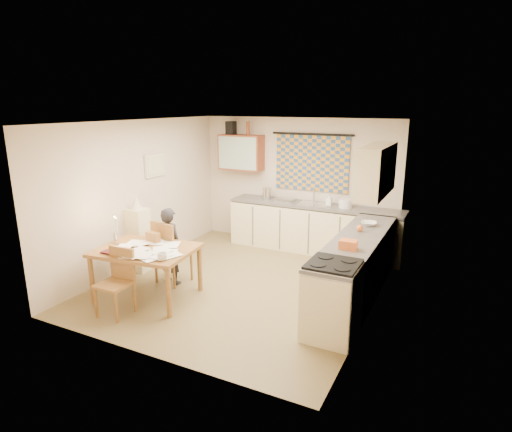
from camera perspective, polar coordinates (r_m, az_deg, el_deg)
The scene contains 44 objects.
floor at distance 6.86m, azimuth -1.69°, elevation -9.00°, with size 4.00×4.50×0.02m, color brown.
ceiling at distance 6.28m, azimuth -1.87°, elevation 12.53°, with size 4.00×4.50×0.02m, color white.
wall_back at distance 8.47m, azimuth 5.51°, elevation 4.48°, with size 4.00×0.02×2.50m, color beige.
wall_front at distance 4.67m, azimuth -15.06°, elevation -4.57°, with size 4.00×0.02×2.50m, color beige.
wall_left at distance 7.60m, azimuth -15.27°, elevation 2.83°, with size 0.02×4.50×2.50m, color beige.
wall_right at distance 5.81m, azimuth 15.98°, elevation -0.84°, with size 0.02×4.50×2.50m, color beige.
window_blind at distance 8.27m, azimuth 7.43°, elevation 6.98°, with size 1.45×0.03×1.05m, color navy.
curtain_rod at distance 8.19m, azimuth 7.51°, elevation 10.78°, with size 0.04×0.04×1.60m, color black.
wall_cabinet at distance 8.71m, azimuth -1.99°, elevation 8.48°, with size 0.90×0.34×0.70m, color brown.
wall_cabinet_glass at distance 8.56m, azimuth -2.54°, elevation 8.37°, with size 0.84×0.02×0.64m, color #99B2A5.
upper_cabinet_right at distance 6.25m, azimuth 15.72°, elevation 5.89°, with size 0.34×1.30×0.70m, color beige.
framed_print at distance 7.79m, azimuth -13.32°, elevation 6.61°, with size 0.04×0.50×0.40m, color beige.
print_canvas at distance 7.78m, azimuth -13.17°, elevation 6.60°, with size 0.01×0.42×0.32m, color white.
counter_back at distance 8.21m, azimuth 7.73°, elevation -1.65°, with size 3.30×0.62×0.92m.
counter_right at distance 6.33m, azimuth 13.10°, elevation -6.98°, with size 0.62×2.95×0.92m.
stove at distance 5.29m, azimuth 10.06°, elevation -11.00°, with size 0.62×0.62×0.95m.
sink at distance 8.11m, azimuth 7.66°, elevation 1.28°, with size 0.55×0.45×0.10m, color silver.
tap at distance 8.25m, azimuth 7.73°, elevation 2.80°, with size 0.03×0.03×0.28m, color silver.
dish_rack at distance 8.29m, azimuth 3.95°, elevation 2.17°, with size 0.35×0.30×0.06m, color silver.
kettle at distance 8.42m, azimuth 1.49°, elevation 3.03°, with size 0.18×0.18×0.24m, color silver.
mixing_bowl at distance 7.91m, azimuth 11.84°, elevation 1.65°, with size 0.24×0.24×0.16m, color white.
soap_bottle at distance 8.04m, azimuth 9.74°, elevation 2.14°, with size 0.10×0.10×0.21m, color white.
bowl at distance 6.86m, azimuth 14.82°, elevation -0.99°, with size 0.29×0.29×0.06m, color white.
orange_bag at distance 5.69m, azimuth 12.20°, elevation -3.75°, with size 0.22×0.16×0.12m, color orange.
fruit_orange at distance 6.50m, azimuth 13.68°, elevation -1.59°, with size 0.10×0.10×0.10m, color orange.
speaker at distance 8.78m, azimuth -3.35°, elevation 11.66°, with size 0.16×0.20×0.26m, color black.
bottle_green at distance 8.76m, azimuth -3.10°, elevation 11.66°, with size 0.07×0.07×0.26m, color #195926.
bottle_brown at distance 8.59m, azimuth -1.08°, elevation 11.62°, with size 0.07×0.07×0.26m, color brown.
dining_table at distance 6.45m, azimuth -14.26°, elevation -7.32°, with size 1.46×1.18×0.75m.
chair_far at distance 6.92m, azimuth -11.04°, elevation -6.18°, with size 0.52×0.52×1.01m.
chair_near at distance 6.11m, azimuth -18.16°, elevation -9.94°, with size 0.41×0.41×0.90m.
person at distance 6.79m, azimuth -11.38°, elevation -3.94°, with size 0.47×0.34×1.22m, color black.
shelf_stand at distance 7.46m, azimuth -15.36°, elevation -3.07°, with size 0.32×0.30×1.07m, color beige.
lampshade at distance 7.29m, azimuth -15.70°, elevation 1.77°, with size 0.20×0.20×0.22m, color beige.
letter_rack at distance 6.53m, azimuth -13.58°, elevation -2.81°, with size 0.22×0.10×0.16m, color brown.
mug at distance 5.79m, azimuth -12.38°, elevation -5.32°, with size 0.17×0.17×0.10m, color white.
magazine at distance 6.39m, azimuth -19.27°, elevation -4.25°, with size 0.23×0.29×0.03m, color maroon.
book at distance 6.47m, azimuth -18.13°, elevation -3.98°, with size 0.21×0.26×0.02m, color orange.
orange_box at distance 6.24m, azimuth -18.24°, elevation -4.55°, with size 0.12×0.08×0.04m, color orange.
eyeglasses at distance 5.99m, azimuth -15.00°, elevation -5.23°, with size 0.13×0.04×0.02m, color black.
candle_holder at distance 6.62m, azimuth -18.22°, elevation -2.80°, with size 0.06×0.06×0.18m, color silver.
candle at distance 6.54m, azimuth -18.11°, elevation -1.19°, with size 0.02×0.02×0.22m, color white.
candle_flame at distance 6.53m, azimuth -18.37°, elevation -0.12°, with size 0.02×0.02×0.02m, color #FFCC66.
papers at distance 6.18m, azimuth -13.90°, elevation -4.45°, with size 1.14×0.97×0.03m.
Camera 1 is at (2.98, -5.52, 2.76)m, focal length 30.00 mm.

